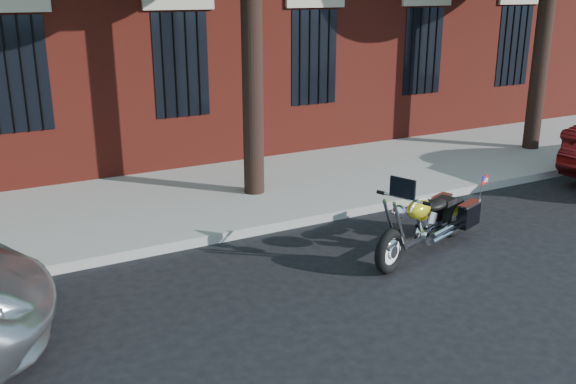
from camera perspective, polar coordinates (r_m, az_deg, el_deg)
ground at (r=8.92m, az=2.23°, el=-6.35°), size 120.00×120.00×0.00m
curb at (r=10.01m, az=-1.81°, el=-3.13°), size 40.00×0.16×0.15m
sidewalk at (r=11.63m, az=-5.99°, el=-0.23°), size 40.00×3.60×0.15m
motorcycle at (r=9.38m, az=12.50°, el=-2.72°), size 2.48×1.23×1.27m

